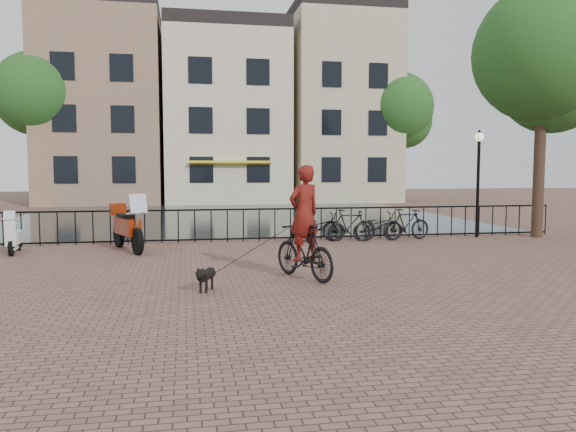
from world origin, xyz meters
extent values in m
plane|color=brown|center=(0.00, 0.00, 0.00)|extent=(100.00, 100.00, 0.00)
plane|color=black|center=(0.00, 17.30, 0.00)|extent=(20.00, 20.00, 0.00)
cube|color=black|center=(0.00, 8.00, 1.00)|extent=(20.00, 0.05, 0.05)
cube|color=black|center=(0.00, 8.00, 0.08)|extent=(20.00, 0.05, 0.05)
cube|color=#87674E|center=(-7.50, 30.00, 6.00)|extent=(7.50, 9.00, 12.00)
cube|color=black|center=(-7.50, 30.00, 12.40)|extent=(7.50, 9.00, 0.80)
cube|color=beige|center=(0.50, 30.00, 5.50)|extent=(8.00, 9.00, 11.00)
cube|color=black|center=(0.50, 30.00, 11.40)|extent=(8.00, 9.00, 0.80)
cube|color=gold|center=(0.50, 25.30, 2.60)|extent=(5.00, 0.60, 0.15)
cube|color=tan|center=(8.50, 30.00, 6.25)|extent=(7.00, 9.00, 12.50)
cube|color=black|center=(8.50, 30.00, 12.90)|extent=(7.00, 9.00, 0.80)
cylinder|color=black|center=(-11.00, 27.00, 3.15)|extent=(0.36, 0.36, 6.30)
sphere|color=#224C19|center=(-11.00, 27.00, 6.75)|extent=(5.04, 5.04, 5.04)
cylinder|color=black|center=(9.20, 7.30, 2.80)|extent=(0.36, 0.36, 5.60)
sphere|color=#224C19|center=(9.20, 7.30, 6.00)|extent=(4.48, 4.48, 4.48)
cylinder|color=black|center=(12.00, 27.00, 2.97)|extent=(0.36, 0.36, 5.95)
sphere|color=#224C19|center=(12.00, 27.00, 6.38)|extent=(4.76, 4.76, 4.76)
cylinder|color=black|center=(7.20, 7.60, 1.60)|extent=(0.10, 0.10, 3.20)
sphere|color=beige|center=(7.20, 7.60, 3.30)|extent=(0.30, 0.30, 0.30)
imported|color=black|center=(0.11, 1.76, 0.60)|extent=(1.35, 2.05, 1.20)
imported|color=#61140E|center=(0.11, 1.76, 1.56)|extent=(1.02, 0.87, 2.35)
imported|color=black|center=(1.80, 7.40, 0.45)|extent=(1.77, 0.79, 0.90)
imported|color=black|center=(2.75, 7.40, 0.50)|extent=(1.71, 0.70, 1.00)
imported|color=black|center=(3.70, 7.40, 0.45)|extent=(1.77, 0.79, 0.90)
imported|color=black|center=(4.65, 7.40, 0.50)|extent=(1.72, 0.75, 1.00)
camera|label=1|loc=(-2.28, -9.41, 2.27)|focal=35.00mm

